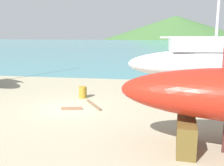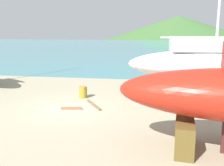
# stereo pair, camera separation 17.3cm
# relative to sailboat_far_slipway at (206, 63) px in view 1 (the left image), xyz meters

# --- Properties ---
(ground_plane) EXTENTS (53.21, 53.21, 0.00)m
(ground_plane) POSITION_rel_sailboat_far_slipway_xyz_m (-8.52, -7.29, -2.43)
(ground_plane) COLOR tan
(sea_water) EXTENTS (154.38, 96.19, 0.01)m
(sea_water) POSITION_rel_sailboat_far_slipway_xyz_m (-8.52, 54.11, -2.43)
(sea_water) COLOR teal
(sea_water) RESTS_ON ground
(headland_hill) EXTENTS (179.45, 179.45, 28.97)m
(headland_hill) POSITION_rel_sailboat_far_slipway_xyz_m (11.87, 181.28, -2.43)
(headland_hill) COLOR #406B34
(headland_hill) RESTS_ON ground
(sailboat_far_slipway) EXTENTS (10.81, 4.34, 18.51)m
(sailboat_far_slipway) POSITION_rel_sailboat_far_slipway_xyz_m (0.00, 0.00, 0.00)
(sailboat_far_slipway) COLOR brown
(sailboat_far_slipway) RESTS_ON ground
(barrel_rust_far) EXTENTS (0.55, 0.55, 0.79)m
(barrel_rust_far) POSITION_rel_sailboat_far_slipway_xyz_m (-8.24, -1.30, -2.03)
(barrel_rust_far) COLOR olive
(barrel_rust_far) RESTS_ON ground
(timber_short_cross) EXTENTS (1.22, 0.36, 0.16)m
(timber_short_cross) POSITION_rel_sailboat_far_slipway_xyz_m (-8.17, -4.08, -2.35)
(timber_short_cross) COLOR #8C5E46
(timber_short_cross) RESTS_ON ground
(timber_short_skew) EXTENTS (1.33, 1.96, 0.13)m
(timber_short_skew) POSITION_rel_sailboat_far_slipway_xyz_m (-7.07, -3.10, -2.36)
(timber_short_skew) COLOR brown
(timber_short_skew) RESTS_ON ground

